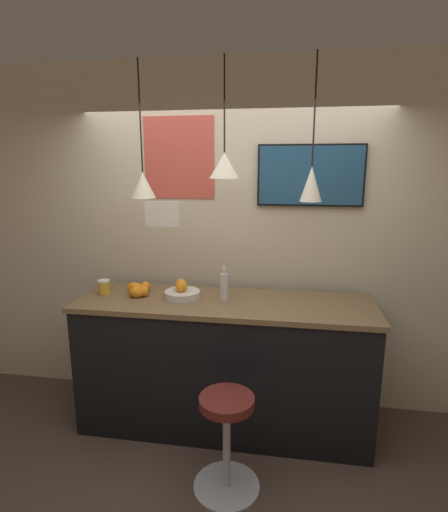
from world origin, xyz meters
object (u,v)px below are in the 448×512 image
bar_stool (227,431)px  fruit_bowl (182,292)px  juice_bottle (224,286)px  mounted_tv (310,175)px  spread_jar (104,287)px

bar_stool → fruit_bowl: fruit_bowl is taller
juice_bottle → mounted_tv: size_ratio=0.31×
bar_stool → juice_bottle: size_ratio=2.53×
fruit_bowl → spread_jar: 0.65m
bar_stool → juice_bottle: 1.02m
fruit_bowl → mounted_tv: bearing=22.0°
bar_stool → mounted_tv: size_ratio=0.79×
spread_jar → mounted_tv: 1.87m
juice_bottle → spread_jar: juice_bottle is taller
bar_stool → fruit_bowl: (-0.46, 0.68, 0.69)m
fruit_bowl → juice_bottle: juice_bottle is taller
juice_bottle → mounted_tv: bearing=31.8°
fruit_bowl → mounted_tv: mounted_tv is taller
spread_jar → juice_bottle: bearing=-0.0°
juice_bottle → bar_stool: bearing=-79.8°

